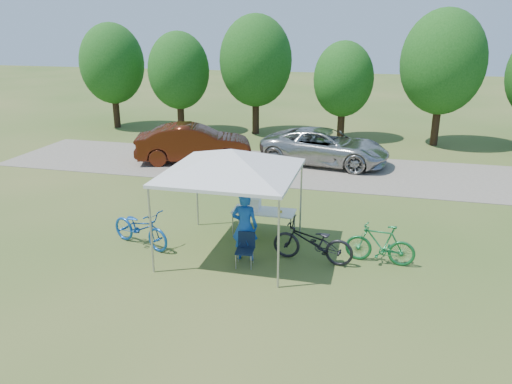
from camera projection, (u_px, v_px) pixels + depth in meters
The scene contains 14 objects.
ground at pixel (233, 252), 12.85m from camera, with size 100.00×100.00×0.00m, color #2D5119.
gravel_strip at pixel (289, 168), 20.19m from camera, with size 24.00×5.00×0.02m, color gray.
canopy at pixel (231, 152), 12.00m from camera, with size 4.53×4.53×3.00m.
treeline at pixel (307, 67), 24.68m from camera, with size 24.89×4.28×6.30m.
folding_table at pixel (264, 212), 13.73m from camera, with size 1.71×0.71×0.70m.
folding_chair at pixel (246, 246), 12.05m from camera, with size 0.46×0.47×0.82m.
cooler at pixel (252, 203), 13.74m from camera, with size 0.49×0.33×0.35m.
ice_cream_cup at pixel (281, 212), 13.55m from camera, with size 0.08×0.08×0.06m, color gold.
cyclist at pixel (245, 226), 12.20m from camera, with size 0.64×0.42×1.76m, color #1446A9.
bike_blue at pixel (140, 228), 13.07m from camera, with size 0.68×1.94×1.02m, color #11489B.
bike_green at pixel (380, 244), 12.11m from camera, with size 0.47×1.68×1.01m, color #176833.
bike_dark at pixel (312, 242), 12.17m from camera, with size 0.70×2.01×1.05m, color black.
minivan at pixel (325, 147), 20.64m from camera, with size 2.41×5.22×1.45m, color #AEAEA9.
sedan at pixel (194, 143), 20.95m from camera, with size 1.67×4.78×1.57m, color #47190B.
Camera 1 is at (3.44, -11.17, 5.59)m, focal length 35.00 mm.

